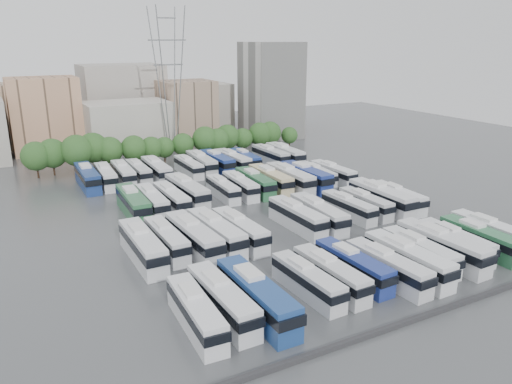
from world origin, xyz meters
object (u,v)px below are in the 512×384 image
bus_r1_s4 (240,230)px  bus_r2_s4 (187,191)px  bus_r3_s4 (157,170)px  bus_r3_s8 (217,162)px  bus_r1_s8 (318,214)px  apartment_tower (271,91)px  bus_r1_s3 (216,232)px  bus_r1_s0 (143,246)px  bus_r1_s2 (193,237)px  bus_r2_s10 (290,178)px  bus_r2_s13 (333,173)px  bus_r0_s10 (442,246)px  bus_r2_s8 (255,182)px  bus_r0_s2 (257,296)px  bus_r2_s1 (133,203)px  bus_r3_s2 (123,173)px  bus_r2_s3 (171,198)px  bus_r0_s8 (408,259)px  bus_r3_s12 (270,155)px  bus_r2_s2 (152,201)px  bus_r2_s9 (270,179)px  bus_r1_s12 (381,198)px  bus_r1_s7 (297,217)px  bus_r2_s6 (223,189)px  bus_r2_s11 (306,176)px  bus_r3_s13 (285,154)px  bus_r2_s12 (317,174)px  bus_r1_s13 (398,197)px  bus_r3_s7 (201,163)px  bus_r0_s13 (491,233)px  bus_r1_s10 (349,207)px  bus_r0_s11 (455,242)px  bus_r3_s6 (189,166)px  bus_r0_s0 (196,312)px  bus_r0_s4 (307,281)px  electricity_pylon (169,75)px  bus_r0_s12 (480,239)px  bus_r3_s1 (106,176)px  bus_r1_s1 (166,239)px  bus_r3_s9 (233,161)px  bus_r3_s3 (139,171)px  bus_r0_s1 (222,300)px  bus_r0_s7 (387,267)px  bus_r0_s6 (353,266)px

bus_r1_s4 → bus_r2_s4: 19.87m
bus_r3_s4 → bus_r3_s8: bearing=4.1°
bus_r1_s8 → bus_r3_s8: (0.03, 37.14, 0.00)m
apartment_tower → bus_r1_s3: apartment_tower is taller
bus_r1_s0 → bus_r1_s2: 6.69m
bus_r2_s10 → bus_r2_s13: size_ratio=1.15×
bus_r0_s10 → bus_r3_s8: 54.92m
bus_r2_s8 → bus_r0_s2: bearing=-115.0°
bus_r2_s1 → bus_r3_s2: 19.68m
bus_r0_s2 → bus_r2_s3: bearing=84.7°
bus_r2_s13 → bus_r0_s8: bearing=-115.8°
bus_r1_s8 → bus_r3_s12: (12.99, 37.00, -0.04)m
bus_r1_s0 → bus_r2_s2: 18.71m
bus_r0_s10 → bus_r2_s9: bearing=93.3°
bus_r1_s12 → bus_r1_s7: bearing=-177.2°
bus_r2_s6 → bus_r2_s10: size_ratio=0.81×
bus_r3_s12 → bus_r2_s11: bearing=-101.5°
bus_r2_s9 → bus_r3_s13: 21.05m
bus_r2_s13 → bus_r2_s8: bearing=174.7°
apartment_tower → bus_r3_s12: bearing=-120.0°
apartment_tower → bus_r2_s1: (-52.01, -46.86, -10.98)m
bus_r1_s2 → bus_r2_s12: bearing=27.9°
bus_r1_s13 → bus_r2_s12: 18.82m
bus_r3_s7 → bus_r2_s11: bearing=-53.6°
bus_r0_s13 → bus_r3_s2: (-36.04, 54.39, 0.01)m
bus_r1_s10 → bus_r0_s11: bearing=-81.4°
bus_r3_s6 → bus_r3_s7: bus_r3_s7 is taller
bus_r2_s13 → bus_r0_s0: bearing=-142.0°
bus_r0_s2 → bus_r2_s1: bearing=94.9°
bus_r0_s4 → bus_r1_s2: (-6.66, 16.76, 0.34)m
electricity_pylon → bus_r3_s4: bearing=-117.0°
bus_r2_s9 → bus_r1_s8: bearing=-98.0°
bus_r1_s2 → bus_r1_s8: size_ratio=1.05×
bus_r2_s11 → bus_r0_s0: bearing=-137.0°
bus_r3_s7 → bus_r3_s8: 3.38m
bus_r0_s12 → bus_r3_s1: (-36.45, 54.68, 0.02)m
bus_r1_s1 → bus_r3_s9: size_ratio=0.93×
bus_r3_s2 → bus_r0_s4: bearing=-80.8°
bus_r0_s4 → bus_r3_s13: bus_r3_s13 is taller
bus_r2_s6 → bus_r3_s3: 20.80m
bus_r0_s1 → bus_r0_s4: (10.02, -0.31, -0.20)m
bus_r3_s12 → bus_r3_s13: (3.29, -0.85, 0.11)m
bus_r1_s1 → bus_r2_s3: (6.31, 16.30, 0.03)m
bus_r0_s7 → bus_r2_s13: bearing=59.0°
bus_r0_s8 → bus_r2_s1: size_ratio=0.96×
bus_r1_s0 → bus_r1_s4: bearing=-1.9°
bus_r1_s12 → bus_r3_s2: 48.88m
bus_r1_s8 → bus_r3_s12: bus_r1_s8 is taller
bus_r0_s6 → bus_r1_s3: (-10.05, 16.44, 0.24)m
bus_r2_s9 → bus_r0_s6: bearing=-104.0°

